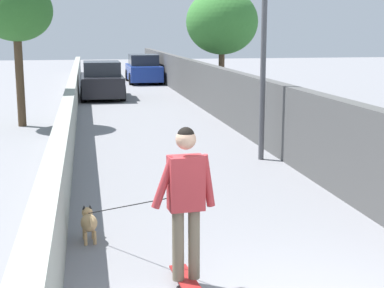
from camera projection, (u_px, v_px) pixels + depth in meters
ground_plane at (146, 118)px, 18.62m from camera, size 80.00×80.00×0.00m
wall_left at (70, 112)px, 16.16m from camera, size 48.00×0.30×1.07m
fence_right at (233, 98)px, 16.97m from camera, size 48.00×0.30×1.63m
tree_left_near at (16, 12)px, 16.32m from camera, size 2.10×2.10×4.25m
tree_right_mid at (222, 22)px, 23.50m from camera, size 2.98×2.98×4.52m
lamp_post at (264, 12)px, 11.94m from camera, size 0.36×0.36×4.71m
skateboard at (186, 280)px, 6.30m from camera, size 0.81×0.27×0.08m
person_skateboarder at (186, 192)px, 6.10m from camera, size 0.25×0.71×1.71m
dog at (89, 222)px, 7.60m from camera, size 1.87×1.17×1.06m
car_near at (102, 81)px, 24.02m from camera, size 3.87×1.80×1.54m
car_far at (143, 70)px, 31.34m from camera, size 4.16×1.80×1.54m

